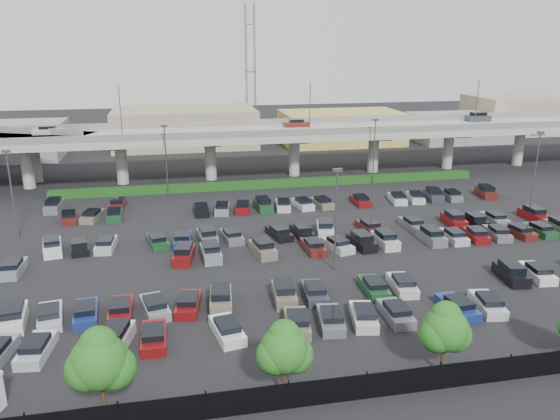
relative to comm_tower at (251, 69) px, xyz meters
The scene contains 9 objects.
ground 75.73m from the comm_tower, 93.09° to the right, with size 280.00×280.00×0.00m, color black.
overpass 43.05m from the comm_tower, 95.68° to the right, with size 150.00×13.00×15.80m.
hedge 51.42m from the comm_tower, 94.67° to the right, with size 66.00×1.60×1.10m, color #153C11.
fence 103.13m from the comm_tower, 92.28° to the right, with size 70.00×0.10×2.00m.
tree_row 101.30m from the comm_tower, 91.88° to the right, with size 65.07×3.66×5.94m.
parked_cars 78.83m from the comm_tower, 93.22° to the right, with size 63.06×41.62×1.67m.
light_poles 73.06m from the comm_tower, 96.44° to the right, with size 66.90×48.38×10.30m.
distant_buildings 18.96m from the comm_tower, 55.50° to the right, with size 138.00×24.00×9.00m.
comm_tower is the anchor object (origin of this frame).
Camera 1 is at (-15.13, -55.81, 21.58)m, focal length 35.00 mm.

